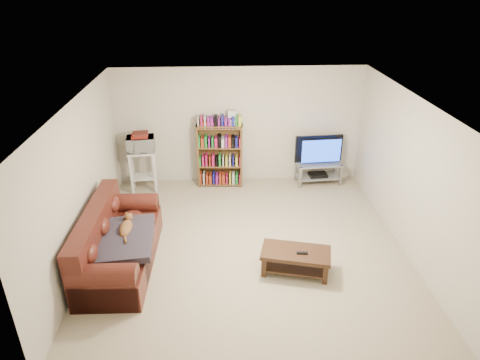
{
  "coord_description": "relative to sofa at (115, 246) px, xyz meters",
  "views": [
    {
      "loc": [
        -0.43,
        -5.8,
        4.04
      ],
      "look_at": [
        -0.1,
        0.4,
        1.0
      ],
      "focal_mm": 32.0,
      "sensor_mm": 36.0,
      "label": 1
    }
  ],
  "objects": [
    {
      "name": "microwave_stand",
      "position": [
        0.07,
        2.47,
        0.23
      ],
      "size": [
        0.57,
        0.44,
        0.86
      ],
      "rotation": [
        0.0,
        0.0,
        0.1
      ],
      "color": "silver",
      "rests_on": "floor"
    },
    {
      "name": "bookshelf",
      "position": [
        1.62,
        2.63,
        0.36
      ],
      "size": [
        0.93,
        0.34,
        1.32
      ],
      "rotation": [
        0.0,
        0.0,
        -0.06
      ],
      "color": "brown",
      "rests_on": "floor"
    },
    {
      "name": "cat",
      "position": [
        0.19,
        0.05,
        0.28
      ],
      "size": [
        0.25,
        0.59,
        0.18
      ],
      "primitive_type": null,
      "rotation": [
        0.0,
        0.0,
        -0.02
      ],
      "color": "brown",
      "rests_on": "sofa"
    },
    {
      "name": "ceiling",
      "position": [
        2.03,
        0.37,
        2.08
      ],
      "size": [
        5.0,
        5.0,
        0.0
      ],
      "primitive_type": "plane",
      "rotation": [
        3.14,
        0.0,
        0.0
      ],
      "color": "white",
      "rests_on": "ground"
    },
    {
      "name": "game_boxes",
      "position": [
        0.07,
        2.47,
        0.85
      ],
      "size": [
        0.34,
        0.3,
        0.05
      ],
      "primitive_type": "cube",
      "rotation": [
        0.0,
        0.0,
        0.1
      ],
      "color": "maroon",
      "rests_on": "microwave"
    },
    {
      "name": "wall_left",
      "position": [
        -0.47,
        0.37,
        0.88
      ],
      "size": [
        0.0,
        5.0,
        5.0
      ],
      "primitive_type": "plane",
      "rotation": [
        1.57,
        0.0,
        1.57
      ],
      "color": "beige",
      "rests_on": "ground"
    },
    {
      "name": "remote",
      "position": [
        2.76,
        -0.4,
        0.05
      ],
      "size": [
        0.17,
        0.06,
        0.02
      ],
      "primitive_type": "cube",
      "rotation": [
        0.0,
        0.0,
        -0.09
      ],
      "color": "black",
      "rests_on": "coffee_table"
    },
    {
      "name": "microwave",
      "position": [
        0.07,
        2.47,
        0.68
      ],
      "size": [
        0.56,
        0.41,
        0.29
      ],
      "primitive_type": "imported",
      "rotation": [
        0.0,
        0.0,
        0.1
      ],
      "color": "silver",
      "rests_on": "microwave_stand"
    },
    {
      "name": "tv_stand",
      "position": [
        3.66,
        2.59,
        -0.01
      ],
      "size": [
        0.95,
        0.48,
        0.46
      ],
      "rotation": [
        0.0,
        0.0,
        0.07
      ],
      "color": "#999EA3",
      "rests_on": "floor"
    },
    {
      "name": "floor",
      "position": [
        2.03,
        0.37,
        -0.32
      ],
      "size": [
        5.0,
        5.0,
        0.0
      ],
      "primitive_type": "plane",
      "color": "#BAAC8A",
      "rests_on": "ground"
    },
    {
      "name": "shelf_clutter",
      "position": [
        1.72,
        2.63,
        1.1
      ],
      "size": [
        0.68,
        0.22,
        0.28
      ],
      "rotation": [
        0.0,
        0.0,
        -0.06
      ],
      "color": "silver",
      "rests_on": "bookshelf"
    },
    {
      "name": "wall_right",
      "position": [
        4.53,
        0.37,
        0.88
      ],
      "size": [
        0.0,
        5.0,
        5.0
      ],
      "primitive_type": "plane",
      "rotation": [
        1.57,
        0.0,
        -1.57
      ],
      "color": "beige",
      "rests_on": "ground"
    },
    {
      "name": "television",
      "position": [
        3.66,
        2.59,
        0.42
      ],
      "size": [
        1.0,
        0.2,
        0.57
      ],
      "primitive_type": "imported",
      "rotation": [
        0.0,
        0.0,
        3.21
      ],
      "color": "black",
      "rests_on": "tv_stand"
    },
    {
      "name": "dvd_player",
      "position": [
        3.66,
        2.59,
        -0.13
      ],
      "size": [
        0.39,
        0.28,
        0.06
      ],
      "primitive_type": "cube",
      "rotation": [
        0.0,
        0.0,
        0.07
      ],
      "color": "black",
      "rests_on": "tv_stand"
    },
    {
      "name": "wall_front",
      "position": [
        2.03,
        -2.13,
        0.88
      ],
      "size": [
        5.0,
        0.0,
        5.0
      ],
      "primitive_type": "plane",
      "rotation": [
        -1.57,
        0.0,
        0.0
      ],
      "color": "beige",
      "rests_on": "ground"
    },
    {
      "name": "wall_back",
      "position": [
        2.03,
        2.87,
        0.88
      ],
      "size": [
        5.0,
        0.0,
        5.0
      ],
      "primitive_type": "plane",
      "rotation": [
        1.57,
        0.0,
        0.0
      ],
      "color": "beige",
      "rests_on": "ground"
    },
    {
      "name": "blanket",
      "position": [
        0.18,
        -0.15,
        0.22
      ],
      "size": [
        0.9,
        1.13,
        0.19
      ],
      "primitive_type": "cube",
      "rotation": [
        0.05,
        -0.04,
        0.06
      ],
      "color": "#2F2A35",
      "rests_on": "sofa"
    },
    {
      "name": "coffee_table",
      "position": [
        2.69,
        -0.33,
        -0.07
      ],
      "size": [
        1.09,
        0.73,
        0.36
      ],
      "rotation": [
        0.0,
        0.0,
        -0.24
      ],
      "color": "#352012",
      "rests_on": "floor"
    },
    {
      "name": "sofa",
      "position": [
        0.0,
        0.0,
        0.0
      ],
      "size": [
        0.97,
        2.18,
        0.92
      ],
      "rotation": [
        0.0,
        0.0,
        -0.02
      ],
      "color": "#491A13",
      "rests_on": "floor"
    }
  ]
}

